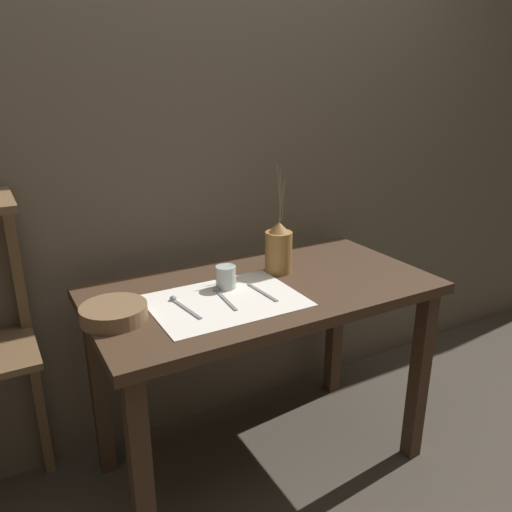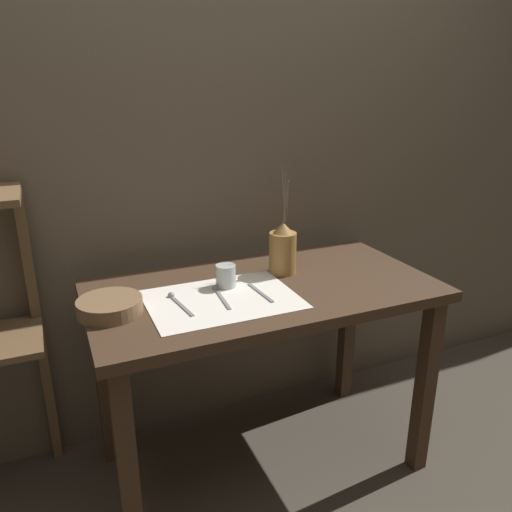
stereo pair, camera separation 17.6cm
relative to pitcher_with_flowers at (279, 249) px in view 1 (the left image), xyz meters
The scene contains 10 objects.
ground_plane 0.91m from the pitcher_with_flowers, 143.51° to the right, with size 12.00×12.00×0.00m, color #473F35.
stone_wall_back 0.48m from the pitcher_with_flowers, 109.28° to the left, with size 7.00×0.06×2.40m.
wooden_table 0.26m from the pitcher_with_flowers, 143.51° to the right, with size 1.27×0.67×0.80m.
linen_cloth 0.35m from the pitcher_with_flowers, 153.96° to the right, with size 0.51×0.37×0.00m.
pitcher_with_flowers is the anchor object (origin of this frame).
wooden_bowl 0.69m from the pitcher_with_flowers, behind, with size 0.21×0.21×0.05m.
glass_tumbler_near 0.27m from the pitcher_with_flowers, 168.71° to the right, with size 0.07×0.07×0.08m.
spoon_outer 0.48m from the pitcher_with_flowers, 167.99° to the right, with size 0.04×0.19×0.02m.
spoon_inner 0.33m from the pitcher_with_flowers, 162.38° to the right, with size 0.03×0.20×0.02m.
fork_inner 0.24m from the pitcher_with_flowers, 136.39° to the right, with size 0.02×0.18×0.00m.
Camera 1 is at (-0.86, -1.47, 1.51)m, focal length 35.00 mm.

